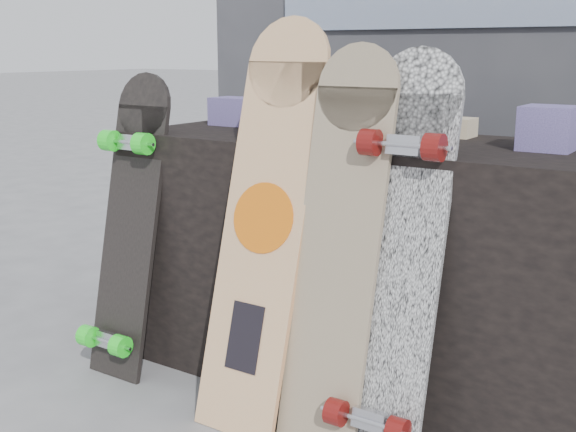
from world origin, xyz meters
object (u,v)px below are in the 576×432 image
Objects in this scene: vendor_table at (366,263)px; longboard_geisha at (266,212)px; longboard_celtic at (340,237)px; longboard_cascadia at (396,253)px; skateboard_dark at (129,221)px.

longboard_geisha reaches higher than vendor_table.
vendor_table is 1.47× the size of longboard_celtic.
longboard_geisha is 1.08× the size of longboard_cascadia.
skateboard_dark is (-0.56, 0.01, -0.10)m from longboard_geisha.
longboard_celtic is 0.16m from longboard_cascadia.
longboard_geisha reaches higher than longboard_celtic.
longboard_cascadia reaches higher than vendor_table.
skateboard_dark reaches higher than vendor_table.
longboard_cascadia is 0.97m from skateboard_dark.
vendor_table is at bearing 26.52° from skateboard_dark.
vendor_table is 0.44m from longboard_geisha.
longboard_cascadia reaches higher than skateboard_dark.
longboard_cascadia is at bearing 3.65° from longboard_celtic.
longboard_celtic is (0.25, -0.01, -0.04)m from longboard_geisha.
longboard_cascadia is 1.08× the size of skateboard_dark.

